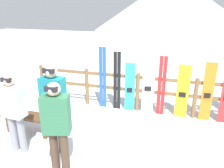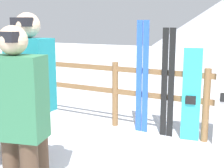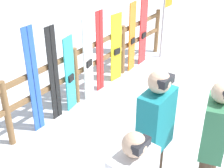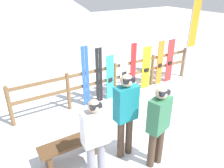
# 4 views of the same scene
# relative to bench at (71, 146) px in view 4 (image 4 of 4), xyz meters

# --- Properties ---
(ground_plane) EXTENTS (40.00, 40.00, 0.00)m
(ground_plane) POSITION_rel_bench_xyz_m (2.15, -0.20, -0.33)
(ground_plane) COLOR white
(fence) EXTENTS (6.01, 0.10, 1.07)m
(fence) POSITION_rel_bench_xyz_m (2.15, 1.82, 0.32)
(fence) COLOR brown
(fence) RESTS_ON ground
(bench) EXTENTS (1.25, 0.36, 0.45)m
(bench) POSITION_rel_bench_xyz_m (0.00, 0.00, 0.00)
(bench) COLOR brown
(bench) RESTS_ON ground
(person_teal) EXTENTS (0.44, 0.25, 1.78)m
(person_teal) POSITION_rel_bench_xyz_m (0.97, -0.42, 0.71)
(person_teal) COLOR #4C3828
(person_teal) RESTS_ON ground
(person_plaid_green) EXTENTS (0.49, 0.35, 1.67)m
(person_plaid_green) POSITION_rel_bench_xyz_m (1.32, -0.94, 0.64)
(person_plaid_green) COLOR #4C3828
(person_plaid_green) RESTS_ON ground
(person_white) EXTENTS (0.46, 0.27, 1.60)m
(person_white) POSITION_rel_bench_xyz_m (0.22, -0.62, 0.59)
(person_white) COLOR gray
(person_white) RESTS_ON ground
(ski_pair_blue) EXTENTS (0.19, 0.02, 1.74)m
(ski_pair_blue) POSITION_rel_bench_xyz_m (1.18, 1.77, 0.54)
(ski_pair_blue) COLOR blue
(ski_pair_blue) RESTS_ON ground
(ski_pair_black) EXTENTS (0.20, 0.02, 1.63)m
(ski_pair_black) POSITION_rel_bench_xyz_m (1.59, 1.77, 0.48)
(ski_pair_black) COLOR black
(ski_pair_black) RESTS_ON ground
(snowboard_cyan) EXTENTS (0.26, 0.09, 1.35)m
(snowboard_cyan) POSITION_rel_bench_xyz_m (1.95, 1.77, 0.34)
(snowboard_cyan) COLOR #2DBFCC
(snowboard_cyan) RESTS_ON ground
(snowboard_white) EXTENTS (0.31, 0.10, 1.56)m
(snowboard_white) POSITION_rel_bench_xyz_m (2.43, 1.77, 0.44)
(snowboard_white) COLOR white
(snowboard_white) RESTS_ON ground
(ski_pair_red) EXTENTS (0.20, 0.02, 1.59)m
(ski_pair_red) POSITION_rel_bench_xyz_m (2.78, 1.77, 0.46)
(ski_pair_red) COLOR red
(ski_pair_red) RESTS_ON ground
(snowboard_yellow) EXTENTS (0.30, 0.08, 1.41)m
(snowboard_yellow) POSITION_rel_bench_xyz_m (3.31, 1.77, 0.37)
(snowboard_yellow) COLOR yellow
(snowboard_yellow) RESTS_ON ground
(snowboard_orange) EXTENTS (0.27, 0.08, 1.51)m
(snowboard_orange) POSITION_rel_bench_xyz_m (3.89, 1.77, 0.42)
(snowboard_orange) COLOR orange
(snowboard_orange) RESTS_ON ground
(snowboard_red) EXTENTS (0.30, 0.07, 1.50)m
(snowboard_red) POSITION_rel_bench_xyz_m (4.34, 1.77, 0.41)
(snowboard_red) COLOR red
(snowboard_red) RESTS_ON ground
(rental_flag) EXTENTS (0.40, 0.04, 3.13)m
(rental_flag) POSITION_rel_bench_xyz_m (5.01, 1.57, 1.61)
(rental_flag) COLOR #99999E
(rental_flag) RESTS_ON ground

